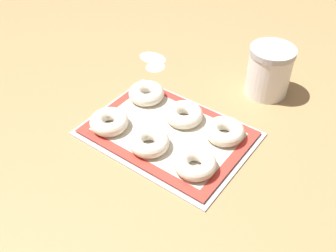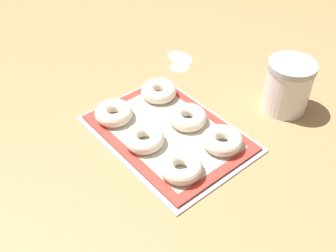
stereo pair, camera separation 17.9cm
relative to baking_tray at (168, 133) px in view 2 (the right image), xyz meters
name	(u,v)px [view 2 (the right image)]	position (x,y,z in m)	size (l,w,h in m)	color
ground_plane	(173,136)	(0.01, 0.01, 0.00)	(2.80, 2.80, 0.00)	#A87F51
baking_tray	(168,133)	(0.00, 0.00, 0.00)	(0.42, 0.30, 0.01)	#B2B5BA
baking_mat	(168,132)	(0.00, 0.00, 0.01)	(0.39, 0.28, 0.00)	red
bagel_front_left	(114,113)	(-0.13, -0.08, 0.03)	(0.10, 0.10, 0.04)	silver
bagel_front_center	(144,138)	(0.00, -0.07, 0.03)	(0.10, 0.10, 0.04)	silver
bagel_front_right	(181,167)	(0.13, -0.07, 0.03)	(0.10, 0.10, 0.04)	silver
bagel_back_left	(159,91)	(-0.13, 0.08, 0.03)	(0.10, 0.10, 0.04)	silver
bagel_back_center	(188,117)	(0.01, 0.06, 0.03)	(0.10, 0.10, 0.04)	silver
bagel_back_right	(222,140)	(0.13, 0.07, 0.03)	(0.10, 0.10, 0.04)	silver
flour_canister	(288,86)	(0.12, 0.32, 0.07)	(0.13, 0.13, 0.15)	white
flour_patch_near	(180,57)	(-0.26, 0.27, 0.00)	(0.10, 0.07, 0.00)	white
flour_patch_far	(179,66)	(-0.22, 0.23, 0.00)	(0.06, 0.06, 0.00)	white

